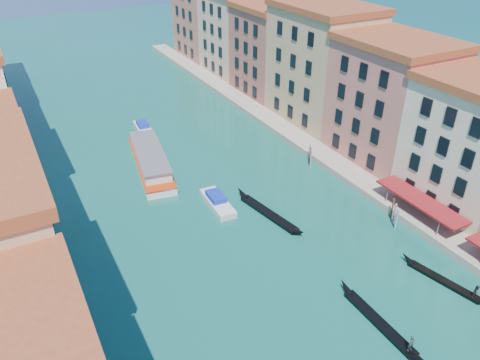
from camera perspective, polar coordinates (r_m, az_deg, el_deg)
name	(u,v)px	position (r m, az deg, el deg)	size (l,w,h in m)	color
right_bank_palazzos	(343,80)	(81.37, 12.42, 11.81)	(12.80, 128.40, 21.00)	brown
quay	(299,140)	(80.10, 7.25, 4.84)	(4.00, 140.00, 1.00)	gray
mooring_poles_right	(470,267)	(56.58, 26.24, -9.48)	(1.44, 54.24, 3.20)	#532C1C
vaporetto_far	(150,160)	(72.79, -10.88, 2.45)	(7.25, 19.30, 2.81)	white
gondola_fore	(379,321)	(48.52, 16.63, -16.19)	(1.12, 11.97, 2.39)	black
gondola_right	(446,281)	(55.16, 23.78, -11.16)	(3.08, 10.41, 2.10)	black
gondola_far	(267,212)	(60.94, 3.37, -3.92)	(3.34, 13.30, 1.89)	black
motorboat_mid	(217,201)	(62.62, -2.79, -2.63)	(2.72, 7.54, 1.54)	silver
motorboat_far	(143,128)	(85.71, -11.69, 6.25)	(2.72, 7.14, 1.45)	silver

